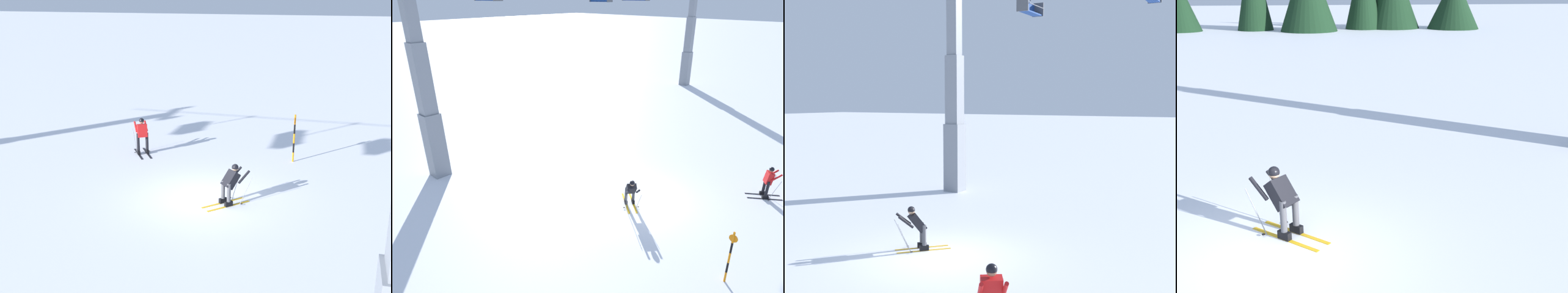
{
  "view_description": "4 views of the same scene",
  "coord_description": "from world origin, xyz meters",
  "views": [
    {
      "loc": [
        -4.27,
        15.98,
        6.99
      ],
      "look_at": [
        -0.45,
        2.65,
        2.71
      ],
      "focal_mm": 47.16,
      "sensor_mm": 36.0,
      "label": 1
    },
    {
      "loc": [
        -12.13,
        -7.28,
        8.85
      ],
      "look_at": [
        -1.53,
        2.32,
        2.51
      ],
      "focal_mm": 31.51,
      "sensor_mm": 36.0,
      "label": 2
    },
    {
      "loc": [
        8.29,
        -12.42,
        4.66
      ],
      "look_at": [
        -0.12,
        2.7,
        3.07
      ],
      "focal_mm": 47.0,
      "sensor_mm": 36.0,
      "label": 3
    },
    {
      "loc": [
        8.13,
        0.58,
        4.7
      ],
      "look_at": [
        -0.06,
        1.85,
        2.03
      ],
      "focal_mm": 45.89,
      "sensor_mm": 36.0,
      "label": 4
    }
  ],
  "objects": [
    {
      "name": "skier_carving_main",
      "position": [
        -0.98,
        0.21,
        0.79
      ],
      "size": [
        1.56,
        1.62,
        1.53
      ],
      "color": "yellow",
      "rests_on": "ground_plane"
    },
    {
      "name": "skier_distant_uphill",
      "position": [
        3.93,
        -4.14,
        0.92
      ],
      "size": [
        1.29,
        1.59,
        1.62
      ],
      "color": "black",
      "rests_on": "ground_plane"
    },
    {
      "name": "lift_tower_near",
      "position": [
        -5.39,
        9.52,
        4.48
      ],
      "size": [
        0.84,
        2.81,
        10.85
      ],
      "color": "gray",
      "rests_on": "ground_plane"
    },
    {
      "name": "trail_marker_pole",
      "position": [
        -2.57,
        -4.84,
        1.1
      ],
      "size": [
        0.07,
        0.28,
        2.03
      ],
      "color": "orange",
      "rests_on": "ground_plane"
    },
    {
      "name": "ground_plane",
      "position": [
        0.0,
        0.0,
        0.0
      ],
      "size": [
        260.0,
        260.0,
        0.0
      ],
      "primitive_type": "plane",
      "color": "white"
    },
    {
      "name": "lift_tower_far",
      "position": [
        21.82,
        9.52,
        4.5
      ],
      "size": [
        0.84,
        3.02,
        10.85
      ],
      "color": "gray",
      "rests_on": "ground_plane"
    }
  ]
}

